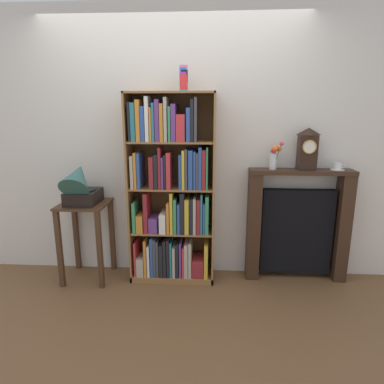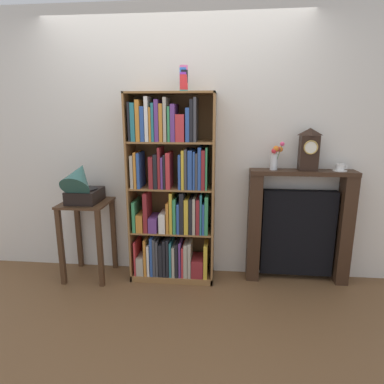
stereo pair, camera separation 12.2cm
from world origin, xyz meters
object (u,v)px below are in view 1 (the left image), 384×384
at_px(gramophone, 80,185).
at_px(fireplace_mantel, 297,226).
at_px(side_table_left, 86,226).
at_px(teacup_with_saucer, 338,167).
at_px(flower_vase, 275,156).
at_px(mantel_clock, 307,149).
at_px(bookshelf, 172,198).
at_px(cup_stack, 184,79).

relative_size(gramophone, fireplace_mantel, 0.42).
height_order(side_table_left, teacup_with_saucer, teacup_with_saucer).
bearing_deg(side_table_left, flower_vase, 3.71).
bearing_deg(side_table_left, teacup_with_saucer, 2.96).
bearing_deg(teacup_with_saucer, side_table_left, -177.04).
bearing_deg(mantel_clock, flower_vase, -179.18).
bearing_deg(bookshelf, side_table_left, -176.73).
relative_size(gramophone, teacup_with_saucer, 3.59).
height_order(side_table_left, flower_vase, flower_vase).
height_order(fireplace_mantel, teacup_with_saucer, teacup_with_saucer).
bearing_deg(bookshelf, flower_vase, 4.10).
distance_m(cup_stack, gramophone, 1.35).
bearing_deg(cup_stack, side_table_left, -175.39).
relative_size(side_table_left, mantel_clock, 2.02).
height_order(side_table_left, mantel_clock, mantel_clock).
height_order(gramophone, fireplace_mantel, gramophone).
bearing_deg(teacup_with_saucer, bookshelf, -177.21).
xyz_separation_m(gramophone, mantel_clock, (2.10, 0.19, 0.33)).
bearing_deg(flower_vase, mantel_clock, 0.82).
bearing_deg(bookshelf, fireplace_mantel, 4.28).
distance_m(cup_stack, mantel_clock, 1.30).
distance_m(fireplace_mantel, mantel_clock, 0.76).
bearing_deg(side_table_left, fireplace_mantel, 3.87).
bearing_deg(fireplace_mantel, mantel_clock, -27.18).
bearing_deg(mantel_clock, cup_stack, -177.79).
distance_m(cup_stack, fireplace_mantel, 1.76).
bearing_deg(mantel_clock, fireplace_mantel, 152.82).
xyz_separation_m(gramophone, flower_vase, (1.80, 0.18, 0.26)).
bearing_deg(teacup_with_saucer, mantel_clock, -179.55).
bearing_deg(mantel_clock, gramophone, -174.95).
height_order(gramophone, mantel_clock, mantel_clock).
bearing_deg(mantel_clock, teacup_with_saucer, 0.45).
distance_m(side_table_left, mantel_clock, 2.23).
height_order(bookshelf, flower_vase, bookshelf).
relative_size(gramophone, mantel_clock, 1.20).
bearing_deg(cup_stack, fireplace_mantel, 3.22).
relative_size(cup_stack, gramophone, 0.49).
xyz_separation_m(gramophone, fireplace_mantel, (2.06, 0.20, -0.43)).
bearing_deg(flower_vase, teacup_with_saucer, 0.64).
distance_m(cup_stack, teacup_with_saucer, 1.63).
relative_size(bookshelf, gramophone, 3.88).
relative_size(flower_vase, teacup_with_saucer, 2.05).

